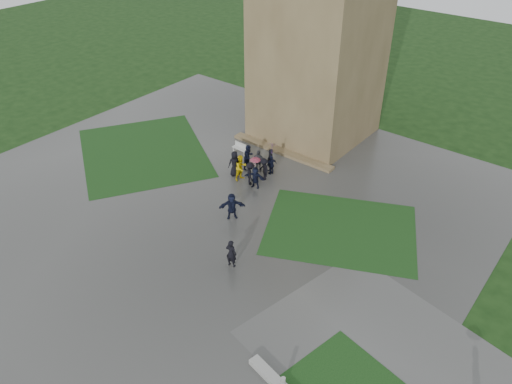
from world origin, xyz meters
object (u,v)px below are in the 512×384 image
Objects in this scene: pedestrian_near at (231,253)px; pedestrian_mid at (232,206)px; tower at (320,23)px; bench at (241,148)px.

pedestrian_mid is at bearing -61.45° from pedestrian_near.
bench is at bearing -111.18° from tower.
pedestrian_near is at bearing -96.75° from pedestrian_mid.
pedestrian_near is (5.37, -16.63, -8.10)m from tower.
pedestrian_near reaches higher than bench.
bench is 8.40m from pedestrian_mid.
pedestrian_mid is (4.94, -6.78, 0.48)m from bench.
pedestrian_near is (2.91, -3.44, -0.01)m from pedestrian_mid.
tower is at bearing 53.66° from pedestrian_mid.
bench is at bearing 79.19° from pedestrian_mid.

